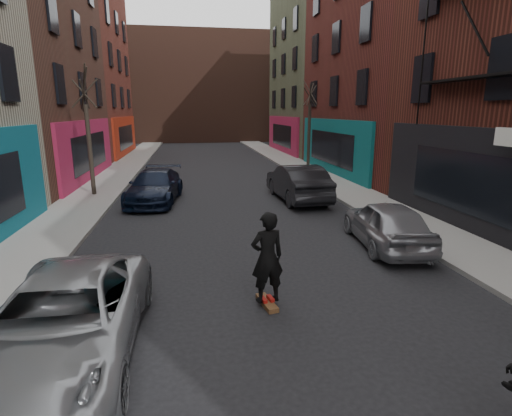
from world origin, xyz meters
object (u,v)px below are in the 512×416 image
object	(u,v)px
tree_right_far	(309,118)
skateboarder	(267,257)
parked_left_end	(155,186)
parked_right_far	(386,224)
tree_left_far	(88,125)
skateboard	(267,303)
parked_right_end	(297,182)
parked_left_far	(65,320)

from	to	relation	value
tree_right_far	skateboarder	world-z (taller)	tree_right_far
parked_left_end	parked_right_far	size ratio (longest dim) A/B	1.18
tree_left_far	parked_right_far	xyz separation A→B (m)	(10.34, -9.03, -2.67)
tree_right_far	tree_left_far	bearing A→B (deg)	-154.18
parked_right_far	tree_left_far	bearing A→B (deg)	-35.11
tree_right_far	skateboard	xyz separation A→B (m)	(-6.31, -18.18, -3.48)
parked_right_end	skateboarder	world-z (taller)	skateboarder
skateboard	parked_left_far	bearing A→B (deg)	-170.74
parked_left_far	parked_right_far	world-z (taller)	parked_right_far
parked_right_far	skateboarder	size ratio (longest dim) A/B	2.15
parked_left_far	skateboard	size ratio (longest dim) A/B	6.29
parked_left_far	parked_right_end	xyz separation A→B (m)	(6.90, 11.16, 0.12)
parked_left_far	skateboarder	bearing A→B (deg)	20.78
parked_right_end	skateboard	xyz separation A→B (m)	(-3.31, -9.85, -0.77)
parked_right_far	parked_right_end	bearing A→B (deg)	-75.97
parked_left_end	parked_right_far	world-z (taller)	parked_left_end
tree_right_far	skateboard	distance (m)	19.56
tree_right_far	parked_right_far	distance (m)	15.43
tree_left_far	skateboard	size ratio (longest dim) A/B	8.12
skateboarder	parked_right_far	bearing A→B (deg)	-154.24
parked_right_end	parked_right_far	bearing A→B (deg)	95.29
parked_left_far	skateboarder	size ratio (longest dim) A/B	2.60
parked_right_far	skateboarder	distance (m)	5.30
parked_right_end	parked_left_far	bearing A→B (deg)	55.54
parked_left_end	parked_right_far	bearing A→B (deg)	-38.14
parked_left_far	skateboard	world-z (taller)	parked_left_far
parked_left_far	skateboard	distance (m)	3.88
tree_left_far	tree_right_far	distance (m)	13.78
parked_right_far	parked_left_end	bearing A→B (deg)	-39.05
parked_left_end	parked_right_end	bearing A→B (deg)	1.03
skateboard	skateboarder	xyz separation A→B (m)	(-0.00, 0.00, 1.02)
parked_left_far	skateboarder	world-z (taller)	skateboarder
parked_left_end	parked_right_end	world-z (taller)	parked_right_end
parked_left_end	parked_right_end	size ratio (longest dim) A/B	0.99
tree_right_far	parked_left_far	world-z (taller)	tree_right_far
tree_left_far	parked_left_far	xyz separation A→B (m)	(2.50, -13.49, -2.68)
parked_left_far	parked_left_end	bearing A→B (deg)	88.33
parked_left_far	parked_right_end	distance (m)	13.12
parked_right_far	parked_right_end	distance (m)	6.77
tree_left_far	parked_right_far	world-z (taller)	tree_left_far
skateboarder	tree_right_far	bearing A→B (deg)	-119.90
tree_left_far	parked_left_far	bearing A→B (deg)	-79.51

